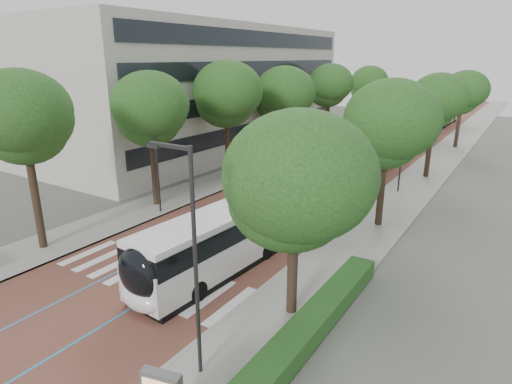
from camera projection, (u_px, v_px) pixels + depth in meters
ground at (133, 284)px, 20.92m from camera, size 160.00×160.00×0.00m
road at (382, 146)px, 52.94m from camera, size 11.00×140.00×0.02m
sidewalk_left at (326, 140)px, 56.81m from camera, size 4.00×140.00×0.12m
sidewalk_right at (447, 153)px, 49.05m from camera, size 4.00×140.00×0.12m
kerb_left at (340, 141)px, 55.83m from camera, size 0.20×140.00×0.14m
kerb_right at (430, 151)px, 50.03m from camera, size 0.20×140.00×0.14m
zebra_crossing at (151, 276)px, 21.61m from camera, size 10.55×3.60×0.01m
lane_line_left at (370, 145)px, 53.77m from camera, size 0.12×126.00×0.01m
lane_line_right at (395, 148)px, 52.11m from camera, size 0.12×126.00×0.01m
office_building at (196, 88)px, 51.30m from camera, size 18.11×40.00×14.00m
hedge at (299, 338)px, 16.05m from camera, size 1.20×14.00×0.80m
streetlight_near at (190, 247)px, 13.63m from camera, size 1.82×0.20×8.00m
streetlight_far at (401, 134)px, 33.65m from camera, size 1.82×0.20×8.00m
lamp_post_left at (157, 156)px, 29.23m from camera, size 0.14×0.14×8.00m
trees_left at (276, 96)px, 43.95m from camera, size 6.48×60.45×9.81m
trees_right at (407, 122)px, 30.21m from camera, size 6.02×47.62×8.87m
lead_bus at (258, 223)px, 24.26m from camera, size 3.73×18.52×3.20m
bus_queued_0 at (353, 164)px, 37.57m from camera, size 2.95×12.48×3.20m
bus_queued_1 at (396, 141)px, 47.85m from camera, size 2.78×12.45×3.20m
bus_queued_2 at (422, 126)px, 58.37m from camera, size 3.18×12.51×3.20m
bus_queued_3 at (442, 115)px, 69.25m from camera, size 2.86×12.46×3.20m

